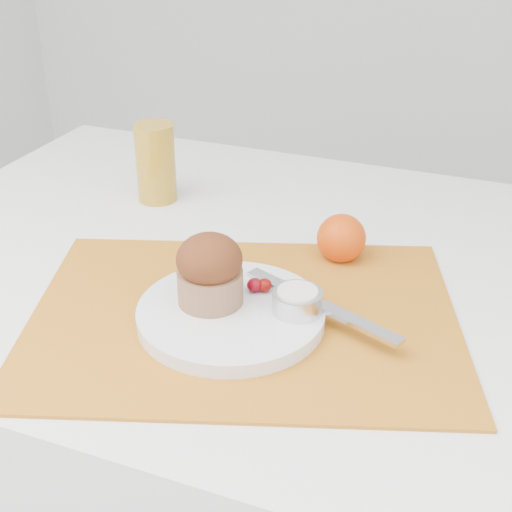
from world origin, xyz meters
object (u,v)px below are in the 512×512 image
at_px(juice_glass, 156,163).
at_px(muffin, 210,270).
at_px(plate, 231,314).
at_px(orange, 341,238).
at_px(table, 288,469).

distance_m(juice_glass, muffin, 0.36).
xyz_separation_m(plate, orange, (0.08, 0.20, 0.02)).
bearing_deg(muffin, plate, -9.87).
bearing_deg(plate, muffin, 170.13).
relative_size(orange, juice_glass, 0.53).
height_order(table, plate, plate).
distance_m(table, orange, 0.41).
relative_size(plate, muffin, 2.55).
xyz_separation_m(table, muffin, (-0.05, -0.15, 0.44)).
distance_m(orange, muffin, 0.22).
bearing_deg(plate, juice_glass, 131.47).
distance_m(plate, orange, 0.21).
relative_size(table, juice_glass, 9.56).
relative_size(orange, muffin, 0.77).
xyz_separation_m(orange, muffin, (-0.11, -0.19, 0.03)).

